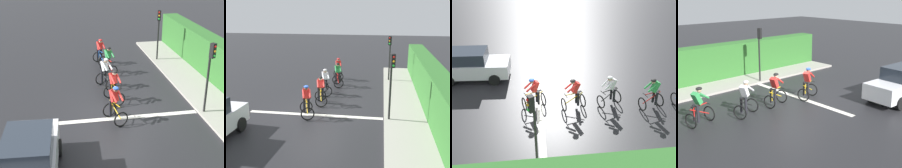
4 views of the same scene
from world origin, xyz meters
TOP-DOWN VIEW (x-y plane):
  - ground_plane at (0.00, 0.00)m, footprint 80.00×80.00m
  - sidewalk_kerb at (4.94, 2.00)m, footprint 2.80×18.41m
  - stone_wall_low at (5.84, 2.00)m, footprint 0.44×18.41m
  - road_marking_stop_line at (0.00, -0.38)m, footprint 7.00×0.30m
  - cyclist_lead at (0.12, 6.99)m, footprint 0.90×1.20m
  - cyclist_second at (0.35, 5.19)m, footprint 0.94×1.22m
  - cyclist_mid at (-0.15, 3.18)m, footprint 1.05×1.26m
  - cyclist_fourth at (-0.04, 1.34)m, footprint 0.93×1.22m
  - cyclist_trailing at (-0.35, -0.60)m, footprint 0.99×1.24m
  - car_white at (-3.74, -4.06)m, footprint 2.08×4.20m
  - traffic_light_near_crossing at (3.80, -0.70)m, footprint 0.26×0.30m
  - traffic_light_far_junction at (3.87, 6.90)m, footprint 0.25×0.31m

SIDE VIEW (x-z plane):
  - ground_plane at x=0.00m, z-range 0.00..0.00m
  - road_marking_stop_line at x=0.00m, z-range 0.00..0.01m
  - sidewalk_kerb at x=4.94m, z-range 0.00..0.12m
  - stone_wall_low at x=5.84m, z-range 0.00..0.67m
  - cyclist_lead at x=0.12m, z-range -0.03..1.63m
  - cyclist_second at x=0.35m, z-range -0.03..1.63m
  - cyclist_mid at x=-0.15m, z-range -0.03..1.63m
  - cyclist_fourth at x=-0.04m, z-range -0.03..1.63m
  - cyclist_trailing at x=-0.35m, z-range -0.03..1.63m
  - car_white at x=-3.74m, z-range -0.01..1.75m
  - traffic_light_near_crossing at x=3.80m, z-range 0.55..3.89m
  - traffic_light_far_junction at x=3.87m, z-range 0.55..3.89m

